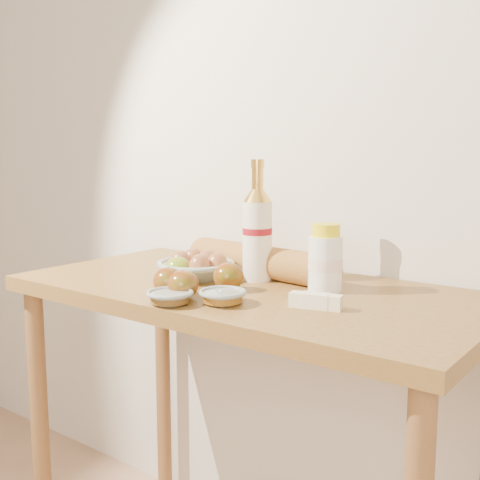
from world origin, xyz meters
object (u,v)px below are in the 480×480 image
Objects in this scene: egg_bowl at (197,267)px; cream_bottle at (325,260)px; baguette at (259,261)px; table at (247,333)px; bourbon_bottle at (257,232)px.

cream_bottle is at bearing 12.67° from egg_bowl.
cream_bottle is 0.23m from baguette.
baguette is at bearing 109.10° from table.
baguette is at bearing 43.73° from egg_bowl.
cream_bottle is at bearing 8.93° from bourbon_bottle.
egg_bowl is at bearing -176.34° from table.
table is 0.20m from baguette.
baguette is (-0.02, 0.04, -0.09)m from bourbon_bottle.
table is 5.01× the size of egg_bowl.
bourbon_bottle is 1.92× the size of cream_bottle.
cream_bottle is at bearing -3.77° from baguette.
bourbon_bottle is (-0.02, 0.07, 0.25)m from table.
baguette reaches higher than egg_bowl.
bourbon_bottle is 0.10m from baguette.
bourbon_bottle reaches higher than table.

